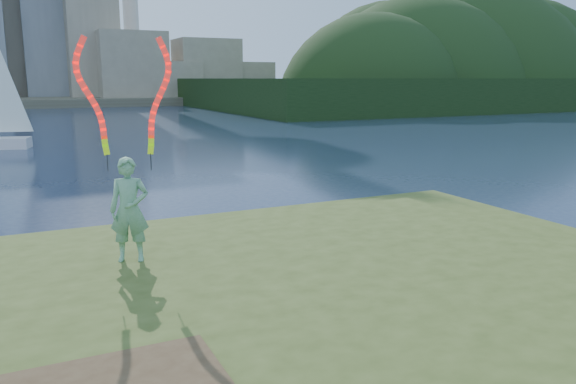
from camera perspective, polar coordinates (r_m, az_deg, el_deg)
ground at (r=9.36m, az=-8.28°, el=-13.91°), size 320.00×320.00×0.00m
grassy_knoll at (r=7.29m, az=-2.64°, el=-18.64°), size 20.00×18.00×0.80m
far_shore at (r=103.20m, az=-24.51°, el=8.56°), size 320.00×40.00×1.20m
wooded_hill at (r=92.15m, az=16.93°, el=8.58°), size 78.00×50.00×63.00m
woman_with_ribbons at (r=10.18m, az=-15.90°, el=0.83°), size 2.04×0.79×4.21m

